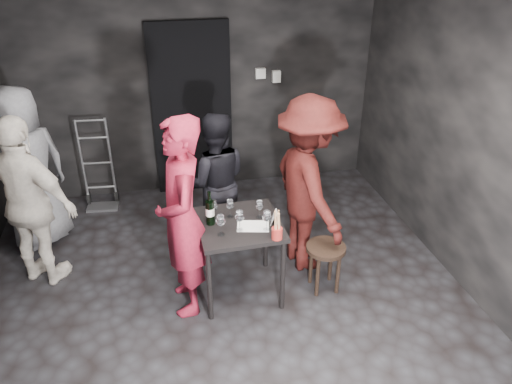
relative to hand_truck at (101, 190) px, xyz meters
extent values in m
cube|color=black|center=(1.17, -2.22, -0.21)|extent=(4.50, 5.00, 0.02)
cube|color=black|center=(1.17, 0.28, 1.14)|extent=(4.50, 0.04, 2.70)
cube|color=black|center=(3.42, -2.22, 1.14)|extent=(0.04, 5.00, 2.70)
cube|color=black|center=(1.17, 0.22, 0.84)|extent=(0.95, 0.10, 2.10)
cube|color=#B7B7B2|center=(2.02, 0.23, 1.24)|extent=(0.12, 0.06, 0.12)
cube|color=#B7B7B2|center=(2.22, 0.23, 1.19)|extent=(0.10, 0.06, 0.14)
cylinder|color=#B2B2B7|center=(-0.17, 0.03, 0.34)|extent=(0.03, 0.03, 1.10)
cylinder|color=#B2B2B7|center=(0.17, 0.03, 0.34)|extent=(0.03, 0.03, 1.10)
cube|color=#B2B2B7|center=(0.00, -0.08, -0.19)|extent=(0.37, 0.20, 0.03)
cylinder|color=black|center=(-0.17, 0.06, -0.13)|extent=(0.04, 0.16, 0.16)
cylinder|color=black|center=(0.17, 0.06, -0.13)|extent=(0.04, 0.16, 0.16)
cube|color=black|center=(1.35, -1.94, 0.52)|extent=(0.72, 0.72, 0.04)
cylinder|color=black|center=(1.03, -2.26, 0.15)|extent=(0.04, 0.04, 0.71)
cylinder|color=black|center=(1.67, -2.26, 0.15)|extent=(0.04, 0.04, 0.71)
cylinder|color=black|center=(1.03, -1.62, 0.15)|extent=(0.04, 0.04, 0.71)
cylinder|color=black|center=(1.67, -1.62, 0.15)|extent=(0.04, 0.04, 0.71)
cylinder|color=#37261C|center=(2.12, -2.07, 0.24)|extent=(0.36, 0.36, 0.04)
cylinder|color=#37261C|center=(2.22, -1.97, 0.00)|extent=(0.04, 0.04, 0.41)
cylinder|color=#37261C|center=(2.02, -1.97, 0.00)|extent=(0.04, 0.04, 0.41)
cylinder|color=#37261C|center=(2.02, -2.17, 0.00)|extent=(0.04, 0.04, 0.41)
cylinder|color=#37261C|center=(2.22, -2.17, 0.00)|extent=(0.04, 0.04, 0.41)
imported|color=maroon|center=(0.86, -2.01, 0.86)|extent=(0.54, 0.80, 2.13)
imported|color=black|center=(1.26, -1.09, 0.51)|extent=(0.73, 0.44, 1.43)
imported|color=#390F0D|center=(2.07, -1.64, 0.81)|extent=(0.80, 1.39, 2.03)
imported|color=white|center=(-0.46, -1.36, 0.71)|extent=(1.19, 1.00, 1.84)
imported|color=slate|center=(-0.59, -0.66, 0.78)|extent=(1.07, 1.02, 1.96)
cube|color=white|center=(1.45, -2.03, 0.55)|extent=(0.31, 0.24, 0.00)
cylinder|color=black|center=(1.10, -1.91, 0.66)|extent=(0.07, 0.07, 0.22)
cylinder|color=black|center=(1.10, -1.91, 0.81)|extent=(0.03, 0.03, 0.09)
cylinder|color=white|center=(1.10, -1.91, 0.67)|extent=(0.08, 0.08, 0.07)
cylinder|color=#A2241F|center=(1.61, -2.25, 0.59)|extent=(0.09, 0.09, 0.10)
camera|label=1|loc=(0.70, -5.58, 2.86)|focal=35.00mm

